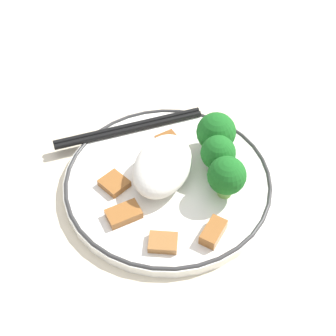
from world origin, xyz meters
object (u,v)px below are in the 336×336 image
Objects in this scene: plate at (168,181)px; broccoli_back_center at (218,153)px; broccoli_back_left at (227,174)px; broccoli_back_right at (216,132)px; chopsticks at (129,128)px.

broccoli_back_center is at bearing -59.64° from plate.
plate is 4.62× the size of broccoli_back_left.
broccoli_back_right is at bearing 18.38° from broccoli_back_center.
broccoli_back_right is at bearing 25.54° from broccoli_back_left.
plate is 0.07m from broccoli_back_center.
broccoli_back_left is 0.97× the size of broccoli_back_right.
broccoli_back_right reaches higher than broccoli_back_left.
broccoli_back_right is (0.06, 0.03, -0.00)m from broccoli_back_left.
broccoli_back_right is (0.04, 0.01, -0.00)m from broccoli_back_center.
broccoli_back_left is at bearing -112.52° from chopsticks.
chopsticks is at bearing 75.50° from broccoli_back_center.
broccoli_back_left is 0.03m from broccoli_back_center.
broccoli_back_left is 0.33× the size of chopsticks.
chopsticks is (0.06, 0.08, 0.01)m from plate.
chopsticks is at bearing 90.59° from broccoli_back_right.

